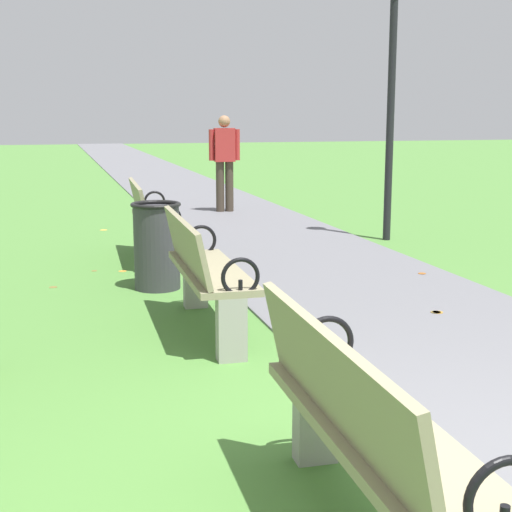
{
  "coord_description": "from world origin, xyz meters",
  "views": [
    {
      "loc": [
        -1.62,
        -2.35,
        1.67
      ],
      "look_at": [
        -0.05,
        3.29,
        0.55
      ],
      "focal_mm": 52.22,
      "sensor_mm": 36.0,
      "label": 1
    }
  ],
  "objects_px": {
    "park_bench_1": "(366,430)",
    "pedestrian_walking": "(224,158)",
    "park_bench_3": "(151,218)",
    "park_bench_2": "(204,270)",
    "trash_bin": "(157,245)",
    "lamp_post": "(392,63)"
  },
  "relations": [
    {
      "from": "park_bench_1",
      "to": "pedestrian_walking",
      "type": "xyz_separation_m",
      "value": [
        1.77,
        9.9,
        0.44
      ]
    },
    {
      "from": "park_bench_1",
      "to": "park_bench_3",
      "type": "height_order",
      "value": "same"
    },
    {
      "from": "park_bench_3",
      "to": "pedestrian_walking",
      "type": "xyz_separation_m",
      "value": [
        1.77,
        3.87,
        0.44
      ]
    },
    {
      "from": "park_bench_3",
      "to": "pedestrian_walking",
      "type": "height_order",
      "value": "pedestrian_walking"
    },
    {
      "from": "park_bench_1",
      "to": "park_bench_2",
      "type": "distance_m",
      "value": 3.05
    },
    {
      "from": "trash_bin",
      "to": "lamp_post",
      "type": "bearing_deg",
      "value": 30.58
    },
    {
      "from": "lamp_post",
      "to": "trash_bin",
      "type": "bearing_deg",
      "value": -149.42
    },
    {
      "from": "park_bench_1",
      "to": "trash_bin",
      "type": "distance_m",
      "value": 4.59
    },
    {
      "from": "park_bench_1",
      "to": "park_bench_2",
      "type": "relative_size",
      "value": 1.0
    },
    {
      "from": "park_bench_2",
      "to": "pedestrian_walking",
      "type": "height_order",
      "value": "pedestrian_walking"
    },
    {
      "from": "park_bench_1",
      "to": "park_bench_3",
      "type": "distance_m",
      "value": 6.04
    },
    {
      "from": "park_bench_2",
      "to": "park_bench_3",
      "type": "bearing_deg",
      "value": 90.0
    },
    {
      "from": "park_bench_2",
      "to": "park_bench_3",
      "type": "relative_size",
      "value": 1.0
    },
    {
      "from": "park_bench_2",
      "to": "pedestrian_walking",
      "type": "relative_size",
      "value": 0.99
    },
    {
      "from": "park_bench_2",
      "to": "park_bench_3",
      "type": "height_order",
      "value": "same"
    },
    {
      "from": "park_bench_2",
      "to": "pedestrian_walking",
      "type": "xyz_separation_m",
      "value": [
        1.77,
        6.86,
        0.44
      ]
    },
    {
      "from": "park_bench_3",
      "to": "lamp_post",
      "type": "distance_m",
      "value": 3.75
    },
    {
      "from": "park_bench_3",
      "to": "lamp_post",
      "type": "height_order",
      "value": "lamp_post"
    },
    {
      "from": "lamp_post",
      "to": "park_bench_2",
      "type": "bearing_deg",
      "value": -132.39
    },
    {
      "from": "park_bench_3",
      "to": "lamp_post",
      "type": "relative_size",
      "value": 0.46
    },
    {
      "from": "park_bench_1",
      "to": "park_bench_2",
      "type": "height_order",
      "value": "same"
    },
    {
      "from": "park_bench_1",
      "to": "lamp_post",
      "type": "relative_size",
      "value": 0.46
    }
  ]
}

